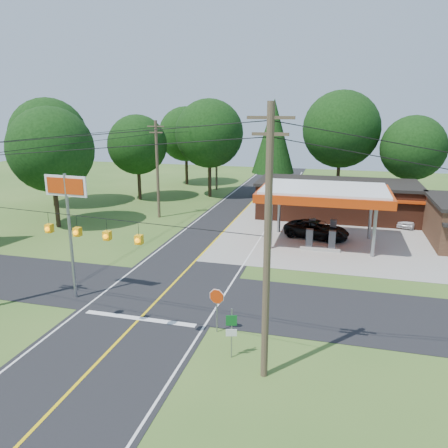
% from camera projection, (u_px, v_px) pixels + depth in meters
% --- Properties ---
extents(ground, '(120.00, 120.00, 0.00)m').
position_uv_depth(ground, '(165.00, 293.00, 27.36)').
color(ground, '#335B20').
rests_on(ground, ground).
extents(main_highway, '(8.00, 120.00, 0.02)m').
position_uv_depth(main_highway, '(165.00, 293.00, 27.36)').
color(main_highway, black).
rests_on(main_highway, ground).
extents(cross_road, '(70.00, 7.00, 0.02)m').
position_uv_depth(cross_road, '(165.00, 293.00, 27.35)').
color(cross_road, black).
rests_on(cross_road, ground).
extents(lane_center_yellow, '(0.15, 110.00, 0.00)m').
position_uv_depth(lane_center_yellow, '(165.00, 293.00, 27.35)').
color(lane_center_yellow, yellow).
rests_on(lane_center_yellow, main_highway).
extents(gas_canopy, '(10.60, 7.40, 4.88)m').
position_uv_depth(gas_canopy, '(324.00, 194.00, 36.16)').
color(gas_canopy, gray).
rests_on(gas_canopy, ground).
extents(convenience_store, '(16.40, 7.55, 3.80)m').
position_uv_depth(convenience_store, '(336.00, 199.00, 45.85)').
color(convenience_store, '#502517').
rests_on(convenience_store, ground).
extents(utility_pole_near_right, '(1.80, 0.30, 11.50)m').
position_uv_depth(utility_pole_near_right, '(267.00, 245.00, 17.42)').
color(utility_pole_near_right, '#473828').
rests_on(utility_pole_near_right, ground).
extents(utility_pole_far_left, '(1.80, 0.30, 10.00)m').
position_uv_depth(utility_pole_far_left, '(157.00, 168.00, 44.79)').
color(utility_pole_far_left, '#473828').
rests_on(utility_pole_far_left, ground).
extents(utility_pole_north, '(0.30, 0.30, 9.50)m').
position_uv_depth(utility_pole_north, '(216.00, 156.00, 60.41)').
color(utility_pole_north, '#473828').
rests_on(utility_pole_north, ground).
extents(overhead_beacons, '(17.04, 2.04, 1.03)m').
position_uv_depth(overhead_beacons, '(91.00, 219.00, 20.39)').
color(overhead_beacons, black).
rests_on(overhead_beacons, ground).
extents(treeline_backdrop, '(70.27, 51.59, 13.30)m').
position_uv_depth(treeline_backdrop, '(253.00, 143.00, 47.62)').
color(treeline_backdrop, '#332316').
rests_on(treeline_backdrop, ground).
extents(suv_car, '(6.84, 6.84, 1.56)m').
position_uv_depth(suv_car, '(317.00, 230.00, 38.59)').
color(suv_car, black).
rests_on(suv_car, ground).
extents(sedan_car, '(5.10, 5.10, 1.36)m').
position_uv_depth(sedan_car, '(409.00, 219.00, 42.58)').
color(sedan_car, white).
rests_on(sedan_car, ground).
extents(big_stop_sign, '(2.83, 0.35, 7.62)m').
position_uv_depth(big_stop_sign, '(67.00, 206.00, 25.23)').
color(big_stop_sign, gray).
rests_on(big_stop_sign, ground).
extents(octagonal_stop_sign, '(0.84, 0.17, 2.42)m').
position_uv_depth(octagonal_stop_sign, '(217.00, 300.00, 22.14)').
color(octagonal_stop_sign, gray).
rests_on(octagonal_stop_sign, ground).
extents(route_sign_post, '(0.50, 0.17, 2.48)m').
position_uv_depth(route_sign_post, '(231.00, 329.00, 19.91)').
color(route_sign_post, gray).
rests_on(route_sign_post, ground).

